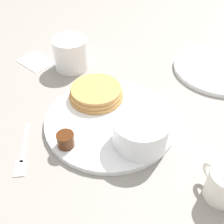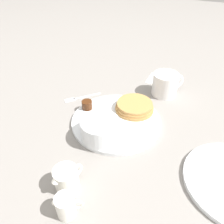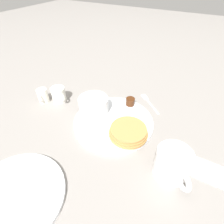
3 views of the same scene
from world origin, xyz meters
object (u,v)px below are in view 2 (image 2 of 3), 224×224
(coffee_mug, at_px, (166,84))
(creamer_pitcher_far, at_px, (66,206))
(fork, at_px, (78,98))
(plate, at_px, (116,121))
(bowl, at_px, (100,129))
(creamer_pitcher_near, at_px, (67,179))

(coffee_mug, relative_size, creamer_pitcher_far, 1.83)
(fork, bearing_deg, plate, 69.84)
(creamer_pitcher_far, distance_m, fork, 0.43)
(coffee_mug, bearing_deg, bowl, -18.91)
(creamer_pitcher_near, xyz_separation_m, creamer_pitcher_far, (0.05, 0.03, -0.00))
(bowl, bearing_deg, creamer_pitcher_far, 8.88)
(coffee_mug, distance_m, creamer_pitcher_near, 0.50)
(bowl, relative_size, creamer_pitcher_near, 1.37)
(coffee_mug, bearing_deg, plate, -23.23)
(plate, distance_m, bowl, 0.10)
(plate, xyz_separation_m, creamer_pitcher_far, (0.31, 0.02, 0.02))
(plate, distance_m, fork, 0.19)
(coffee_mug, bearing_deg, creamer_pitcher_far, -7.74)
(plate, relative_size, bowl, 2.60)
(bowl, xyz_separation_m, fork, (-0.16, -0.17, -0.04))
(plate, bearing_deg, fork, -110.16)
(plate, distance_m, creamer_pitcher_near, 0.26)
(coffee_mug, distance_m, fork, 0.32)
(creamer_pitcher_far, height_order, fork, creamer_pitcher_far)
(plate, bearing_deg, creamer_pitcher_far, 4.46)
(fork, bearing_deg, bowl, 47.66)
(creamer_pitcher_near, relative_size, fork, 0.72)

